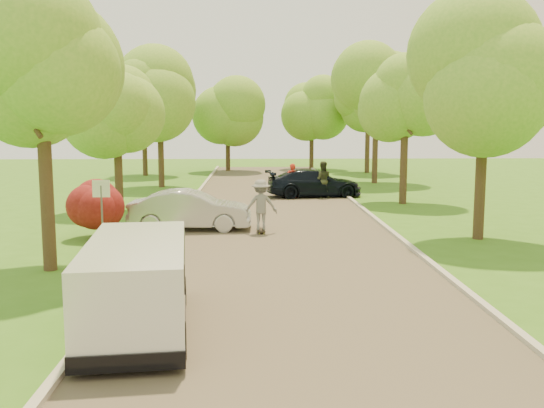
{
  "coord_description": "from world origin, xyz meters",
  "views": [
    {
      "loc": [
        -0.95,
        -15.32,
        4.04
      ],
      "look_at": [
        -0.33,
        4.6,
        1.3
      ],
      "focal_mm": 40.0,
      "sensor_mm": 36.0,
      "label": 1
    }
  ],
  "objects": [
    {
      "name": "dark_sedan",
      "position": [
        2.3,
        16.86,
        0.74
      ],
      "size": [
        5.31,
        2.72,
        1.47
      ],
      "primitive_type": "imported",
      "rotation": [
        0.0,
        0.0,
        1.7
      ],
      "color": "black",
      "rests_on": "ground"
    },
    {
      "name": "tree_r_midb",
      "position": [
        6.6,
        14.0,
        4.88
      ],
      "size": [
        4.51,
        4.4,
        7.01
      ],
      "color": "#382619",
      "rests_on": "ground"
    },
    {
      "name": "silver_sedan",
      "position": [
        -3.3,
        7.1,
        0.74
      ],
      "size": [
        4.54,
        1.63,
        1.49
      ],
      "primitive_type": "imported",
      "rotation": [
        0.0,
        0.0,
        1.56
      ],
      "color": "#AFAFB4",
      "rests_on": "ground"
    },
    {
      "name": "ground",
      "position": [
        0.0,
        0.0,
        0.0
      ],
      "size": [
        100.0,
        100.0,
        0.0
      ],
      "primitive_type": "plane",
      "color": "#3C701A",
      "rests_on": "ground"
    },
    {
      "name": "tree_r_far",
      "position": [
        7.23,
        24.0,
        5.83
      ],
      "size": [
        5.33,
        5.2,
        8.34
      ],
      "color": "#382619",
      "rests_on": "ground"
    },
    {
      "name": "red_shrub",
      "position": [
        -6.3,
        5.5,
        1.1
      ],
      "size": [
        1.7,
        1.7,
        1.95
      ],
      "color": "#382619",
      "rests_on": "ground"
    },
    {
      "name": "person_olive",
      "position": [
        2.69,
        16.28,
        0.97
      ],
      "size": [
        0.98,
        0.79,
        1.94
      ],
      "primitive_type": "imported",
      "rotation": [
        0.0,
        0.0,
        3.08
      ],
      "color": "#2C331E",
      "rests_on": "ground"
    },
    {
      "name": "tree_l_mida",
      "position": [
        -6.3,
        1.0,
        5.17
      ],
      "size": [
        4.71,
        4.6,
        7.39
      ],
      "color": "#382619",
      "rests_on": "ground"
    },
    {
      "name": "tree_l_midb",
      "position": [
        -6.81,
        12.0,
        4.59
      ],
      "size": [
        4.3,
        4.2,
        6.62
      ],
      "color": "#382619",
      "rests_on": "ground"
    },
    {
      "name": "tree_r_mida",
      "position": [
        7.02,
        5.0,
        5.54
      ],
      "size": [
        5.13,
        5.0,
        7.95
      ],
      "color": "#382619",
      "rests_on": "ground"
    },
    {
      "name": "tree_bg_d",
      "position": [
        4.22,
        36.0,
        5.31
      ],
      "size": [
        5.12,
        5.0,
        7.72
      ],
      "color": "#382619",
      "rests_on": "ground"
    },
    {
      "name": "curb_right",
      "position": [
        4.05,
        8.0,
        0.06
      ],
      "size": [
        0.18,
        60.0,
        0.12
      ],
      "primitive_type": "cube",
      "color": "#B2AD9E",
      "rests_on": "ground"
    },
    {
      "name": "road",
      "position": [
        0.0,
        8.0,
        0.01
      ],
      "size": [
        8.0,
        60.0,
        0.01
      ],
      "primitive_type": "cube",
      "color": "#4C4438",
      "rests_on": "ground"
    },
    {
      "name": "minivan",
      "position": [
        -3.2,
        -3.88,
        0.92
      ],
      "size": [
        2.35,
        4.88,
        1.75
      ],
      "rotation": [
        0.0,
        0.0,
        0.11
      ],
      "color": "silver",
      "rests_on": "ground"
    },
    {
      "name": "skateboarder",
      "position": [
        -0.68,
        6.34,
        1.03
      ],
      "size": [
        1.22,
        0.74,
        1.83
      ],
      "primitive_type": "imported",
      "rotation": [
        0.0,
        0.0,
        3.2
      ],
      "color": "slate",
      "rests_on": "longboard"
    },
    {
      "name": "street_sign",
      "position": [
        -5.8,
        4.0,
        1.56
      ],
      "size": [
        0.55,
        0.06,
        2.17
      ],
      "color": "#59595E",
      "rests_on": "ground"
    },
    {
      "name": "person_striped",
      "position": [
        1.11,
        16.47,
        0.91
      ],
      "size": [
        0.73,
        0.55,
        1.82
      ],
      "primitive_type": "imported",
      "rotation": [
        0.0,
        0.0,
        2.96
      ],
      "color": "red",
      "rests_on": "ground"
    },
    {
      "name": "curb_left",
      "position": [
        -4.05,
        8.0,
        0.06
      ],
      "size": [
        0.18,
        60.0,
        0.12
      ],
      "primitive_type": "cube",
      "color": "#B2AD9E",
      "rests_on": "ground"
    },
    {
      "name": "tree_bg_a",
      "position": [
        -8.78,
        30.0,
        5.31
      ],
      "size": [
        5.12,
        5.0,
        7.72
      ],
      "color": "#382619",
      "rests_on": "ground"
    },
    {
      "name": "longboard",
      "position": [
        -0.68,
        6.34,
        0.1
      ],
      "size": [
        0.31,
        0.95,
        0.11
      ],
      "rotation": [
        0.0,
        0.0,
        3.2
      ],
      "color": "black",
      "rests_on": "ground"
    },
    {
      "name": "tree_bg_c",
      "position": [
        -2.79,
        34.0,
        5.02
      ],
      "size": [
        4.92,
        4.8,
        7.33
      ],
      "color": "#382619",
      "rests_on": "ground"
    },
    {
      "name": "tree_bg_b",
      "position": [
        8.22,
        32.0,
        5.54
      ],
      "size": [
        5.12,
        5.0,
        7.95
      ],
      "color": "#382619",
      "rests_on": "ground"
    },
    {
      "name": "tree_l_far",
      "position": [
        -6.39,
        22.0,
        5.47
      ],
      "size": [
        4.92,
        4.8,
        7.79
      ],
      "color": "#382619",
      "rests_on": "ground"
    }
  ]
}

